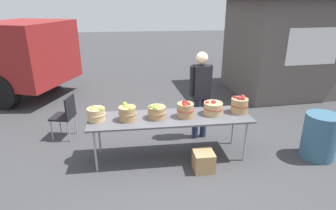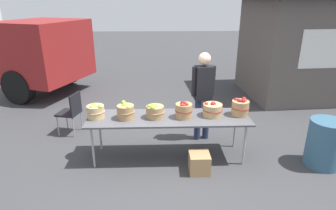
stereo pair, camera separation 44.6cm
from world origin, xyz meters
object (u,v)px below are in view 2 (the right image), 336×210
Objects in this scene: apple_basket_red_0 at (184,110)px; vendor_adult at (203,90)px; market_table at (169,119)px; trash_barrel at (325,143)px; apple_basket_green_0 at (96,111)px; folding_chair at (71,110)px; produce_crate at (199,163)px; apple_basket_red_2 at (240,107)px; apple_basket_green_1 at (126,111)px; apple_basket_green_2 at (155,111)px; apple_basket_red_1 at (212,110)px.

apple_basket_red_0 is 0.17× the size of vendor_adult.
market_table is 2.58m from trash_barrel.
apple_basket_green_0 is at bearing 179.40° from market_table.
trash_barrel is at bearing 86.63° from folding_chair.
apple_basket_red_2 is at bearing 36.20° from produce_crate.
apple_basket_red_2 reaches higher than apple_basket_green_1.
apple_basket_red_2 is 0.18× the size of vendor_adult.
apple_basket_red_1 reaches higher than apple_basket_green_2.
market_table is 8.67× the size of apple_basket_green_2.
produce_crate is (0.22, -0.46, -0.72)m from apple_basket_red_0.
apple_basket_red_1 is 0.65m from vendor_adult.
produce_crate is at bearing 70.19° from vendor_adult.
market_table is at bearing -0.60° from apple_basket_green_0.
apple_basket_green_1 is 1.54m from vendor_adult.
apple_basket_red_2 is 0.95× the size of produce_crate.
apple_basket_red_1 is 1.05× the size of produce_crate.
apple_basket_red_2 is at bearing 2.43° from apple_basket_green_2.
apple_basket_red_0 is (0.25, -0.03, 0.17)m from market_table.
apple_basket_green_1 is 1.01× the size of apple_basket_red_0.
apple_basket_green_1 is at bearing -177.68° from apple_basket_red_2.
produce_crate is (-0.27, -0.52, -0.70)m from apple_basket_red_1.
vendor_adult is (0.67, 0.66, 0.29)m from market_table.
apple_basket_red_2 is (2.41, 0.04, 0.02)m from apple_basket_green_0.
apple_basket_red_1 is 0.20× the size of vendor_adult.
produce_crate is at bearing -21.51° from apple_basket_green_1.
produce_crate is (-0.74, -0.54, -0.73)m from apple_basket_red_2.
market_table is 0.75m from apple_basket_red_1.
apple_basket_red_0 reaches higher than folding_chair.
produce_crate is at bearing -46.32° from market_table.
market_table is at bearing 171.99° from trash_barrel.
apple_basket_green_1 is at bearing 174.24° from trash_barrel.
folding_chair is at bearing 163.25° from trash_barrel.
folding_chair is at bearing 126.30° from apple_basket_green_0.
apple_basket_green_0 is (-1.20, 0.01, 0.15)m from market_table.
apple_basket_green_1 is at bearing 16.57° from vendor_adult.
apple_basket_red_1 is (1.94, 0.02, -0.00)m from apple_basket_green_0.
apple_basket_red_2 is (0.96, 0.08, 0.00)m from apple_basket_red_0.
apple_basket_red_0 is at bearing -0.04° from apple_basket_green_1.
apple_basket_green_1 is 0.93× the size of produce_crate.
apple_basket_green_0 is 1.02× the size of apple_basket_red_0.
apple_basket_green_1 is 0.96× the size of apple_basket_green_2.
apple_basket_green_2 is at bearing 177.92° from apple_basket_red_0.
apple_basket_green_2 is at bearing 26.80° from vendor_adult.
folding_chair is at bearing 160.25° from apple_basket_red_1.
trash_barrel is (2.53, -0.36, -0.32)m from market_table.
apple_basket_red_2 is (1.21, 0.05, 0.18)m from market_table.
market_table is at bearing -177.63° from apple_basket_red_1.
apple_basket_red_1 is (1.44, 0.06, -0.02)m from apple_basket_green_1.
apple_basket_green_2 is (-0.23, -0.01, 0.15)m from market_table.
trash_barrel reaches higher than produce_crate.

